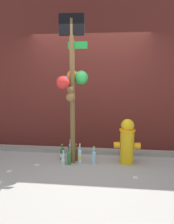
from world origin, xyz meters
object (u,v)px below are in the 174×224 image
memorial_post (72,77)px  bottle_0 (70,150)px  bottle_4 (76,154)px  bottle_3 (62,153)px  bottle_2 (63,158)px  bottle_1 (69,157)px  bottle_5 (94,157)px  bottle_6 (80,156)px  fire_hydrant (127,141)px

memorial_post → bottle_0: 1.47m
memorial_post → bottle_4: size_ratio=8.17×
bottle_0 → bottle_3: bottle_0 is taller
bottle_0 → bottle_2: (-0.06, -0.38, -0.05)m
bottle_1 → bottle_5: size_ratio=1.04×
bottle_5 → bottle_6: 0.26m
bottle_0 → bottle_6: (0.24, -0.31, -0.01)m
fire_hydrant → bottle_0: fire_hydrant is taller
bottle_1 → bottle_4: bearing=66.8°
bottle_3 → bottle_6: size_ratio=0.80×
bottle_2 → bottle_5: bearing=9.2°
bottle_0 → bottle_4: (0.15, -0.17, -0.02)m
bottle_0 → bottle_1: bearing=-83.1°
bottle_2 → fire_hydrant: bearing=9.4°
bottle_2 → bottle_5: size_ratio=0.89×
fire_hydrant → bottle_2: (-1.17, -0.19, -0.31)m
bottle_1 → bottle_4: bottle_1 is taller
fire_hydrant → bottle_2: 1.22m
bottle_2 → bottle_5: (0.56, 0.09, 0.03)m
fire_hydrant → bottle_6: bearing=-172.2°
memorial_post → bottle_6: 1.47m
bottle_5 → bottle_0: bearing=149.7°
memorial_post → bottle_0: size_ratio=7.36×
bottle_5 → bottle_4: bearing=160.5°
bottle_0 → bottle_5: size_ratio=1.11×
bottle_0 → bottle_5: 0.58m
bottle_3 → bottle_5: 0.65m
bottle_4 → memorial_post: bearing=-124.5°
bottle_2 → bottle_6: size_ratio=0.76×
bottle_4 → bottle_2: bearing=-133.8°
memorial_post → bottle_5: 1.52m
fire_hydrant → bottle_5: bearing=-170.5°
bottle_1 → bottle_5: bearing=13.4°
bottle_3 → bottle_6: bottle_6 is taller
bottle_3 → bottle_6: bearing=-23.0°
fire_hydrant → bottle_1: fire_hydrant is taller
bottle_0 → bottle_6: size_ratio=0.95×
bottle_3 → bottle_1: bearing=-53.5°
bottle_6 → bottle_0: bearing=127.4°
bottle_3 → bottle_6: (0.37, -0.16, 0.02)m
bottle_3 → bottle_5: bottle_5 is taller
bottle_0 → bottle_2: 0.39m
bottle_1 → bottle_6: 0.21m
fire_hydrant → bottle_2: size_ratio=2.88×
bottle_6 → fire_hydrant: bearing=7.8°
bottle_1 → bottle_3: bearing=126.5°
memorial_post → bottle_6: (0.15, -0.06, -1.46)m
bottle_0 → bottle_6: bottle_6 is taller
bottle_2 → bottle_1: bearing=-8.7°
memorial_post → bottle_6: size_ratio=7.00×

